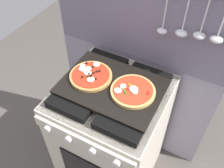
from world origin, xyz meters
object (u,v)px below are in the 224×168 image
at_px(stove, 112,134).
at_px(pizza_right, 133,91).
at_px(baking_tray, 112,86).
at_px(pizza_left, 91,75).

distance_m(stove, pizza_right, 0.49).
relative_size(stove, pizza_right, 3.85).
height_order(baking_tray, pizza_right, pizza_right).
xyz_separation_m(pizza_left, pizza_right, (0.25, 0.00, -0.00)).
height_order(stove, pizza_left, pizza_left).
bearing_deg(stove, pizza_right, 3.58).
relative_size(baking_tray, pizza_left, 2.31).
distance_m(pizza_left, pizza_right, 0.25).
bearing_deg(pizza_left, baking_tray, -2.40).
bearing_deg(pizza_left, stove, -3.10).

